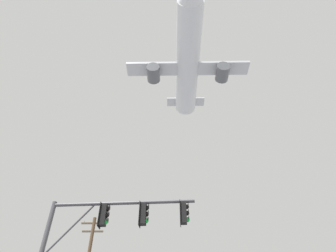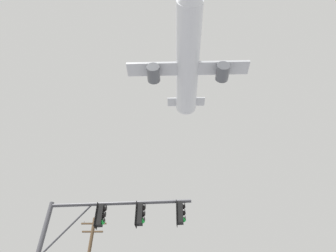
# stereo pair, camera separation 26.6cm
# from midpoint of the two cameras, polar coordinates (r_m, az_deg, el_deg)

# --- Properties ---
(signal_pole_near) EXTENTS (6.35, 0.74, 6.76)m
(signal_pole_near) POSITION_cam_midpoint_polar(r_m,az_deg,el_deg) (12.66, -14.07, -20.81)
(signal_pole_near) COLOR #4C4C51
(signal_pole_near) RESTS_ON ground
(airplane) EXTENTS (18.48, 23.91, 6.55)m
(airplane) POSITION_cam_midpoint_polar(r_m,az_deg,el_deg) (43.46, 3.65, 12.50)
(airplane) COLOR white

